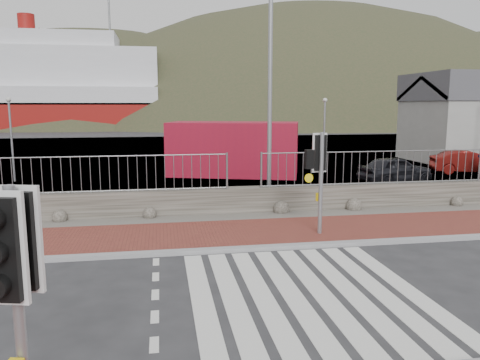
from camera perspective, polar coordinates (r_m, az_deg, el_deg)
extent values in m
plane|color=#28282B|center=(9.73, 8.18, -13.67)|extent=(220.00, 220.00, 0.00)
cube|color=brown|center=(13.83, 2.46, -6.44)|extent=(40.00, 3.00, 0.08)
cube|color=gray|center=(12.43, 3.93, -8.23)|extent=(40.00, 0.25, 0.12)
cube|color=silver|center=(9.34, -4.60, -14.58)|extent=(0.42, 5.60, 0.01)
cube|color=silver|center=(9.40, -0.84, -14.37)|extent=(0.42, 5.60, 0.01)
cube|color=silver|center=(9.51, 2.85, -14.11)|extent=(0.42, 5.60, 0.01)
cube|color=silver|center=(9.64, 6.43, -13.81)|extent=(0.42, 5.60, 0.01)
cube|color=silver|center=(9.82, 9.90, -13.46)|extent=(0.42, 5.60, 0.01)
cube|color=silver|center=(10.02, 13.22, -13.09)|extent=(0.42, 5.60, 0.01)
cube|color=silver|center=(10.26, 16.38, -12.69)|extent=(0.42, 5.60, 0.01)
cube|color=silver|center=(10.53, 19.39, -12.27)|extent=(0.42, 5.60, 0.01)
cube|color=#59544C|center=(15.73, 0.93, -4.55)|extent=(40.00, 1.50, 0.06)
cube|color=#413D35|center=(16.41, 0.42, -2.47)|extent=(40.00, 0.60, 0.90)
cylinder|color=gray|center=(15.88, -16.80, 2.78)|extent=(8.40, 0.04, 0.04)
cylinder|color=gray|center=(15.99, -1.60, 1.04)|extent=(0.07, 0.07, 1.20)
cylinder|color=gray|center=(17.50, 16.21, 3.36)|extent=(8.40, 0.04, 0.04)
cylinder|color=gray|center=(16.20, 2.61, 1.14)|extent=(0.07, 0.07, 1.20)
cylinder|color=gray|center=(19.75, 27.17, 1.59)|extent=(0.07, 0.07, 1.20)
cube|color=#4C4C4F|center=(36.72, -5.22, 3.26)|extent=(120.00, 40.00, 0.50)
cube|color=#3F4C54|center=(71.57, -7.43, 6.09)|extent=(220.00, 50.00, 0.05)
cube|color=silver|center=(78.09, -21.37, 12.41)|extent=(30.00, 12.00, 6.00)
cube|color=silver|center=(78.46, -21.55, 15.33)|extent=(18.00, 10.00, 2.50)
cylinder|color=maroon|center=(79.66, -24.60, 16.85)|extent=(2.40, 2.40, 3.00)
cylinder|color=gray|center=(77.89, -15.65, 18.64)|extent=(0.30, 0.30, 6.00)
ellipsoid|color=#2E3721|center=(100.05, -16.43, -4.94)|extent=(106.40, 68.40, 76.00)
ellipsoid|color=#2E3721|center=(106.11, 8.84, -7.22)|extent=(140.00, 90.00, 100.00)
cylinder|color=gray|center=(5.48, -25.21, -16.19)|extent=(0.12, 0.12, 2.99)
cube|color=black|center=(5.17, -25.90, -7.01)|extent=(0.48, 0.35, 1.12)
sphere|color=#0CE53F|center=(5.26, -25.65, -10.37)|extent=(0.16, 0.16, 0.16)
cylinder|color=gray|center=(13.53, 9.83, -0.59)|extent=(0.12, 0.12, 3.00)
cube|color=yellow|center=(13.60, 9.78, -2.15)|extent=(0.16, 0.10, 0.24)
cube|color=black|center=(13.41, 9.93, 3.24)|extent=(0.45, 0.30, 1.12)
sphere|color=#0CE53F|center=(13.44, 9.89, 1.88)|extent=(0.16, 0.16, 0.16)
cube|color=black|center=(13.27, 8.45, 2.52)|extent=(0.25, 0.19, 0.53)
cylinder|color=gray|center=(17.09, 3.68, 11.52)|extent=(0.16, 0.16, 8.93)
cube|color=maroon|center=(25.12, -0.81, 3.83)|extent=(7.35, 4.75, 2.84)
imported|color=black|center=(24.11, 18.38, 1.26)|extent=(3.95, 2.20, 1.27)
imported|color=#60100D|center=(28.63, 26.03, 1.98)|extent=(4.09, 2.41, 1.27)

